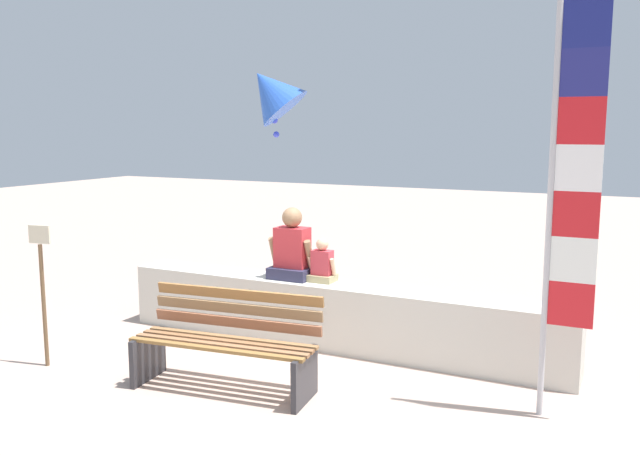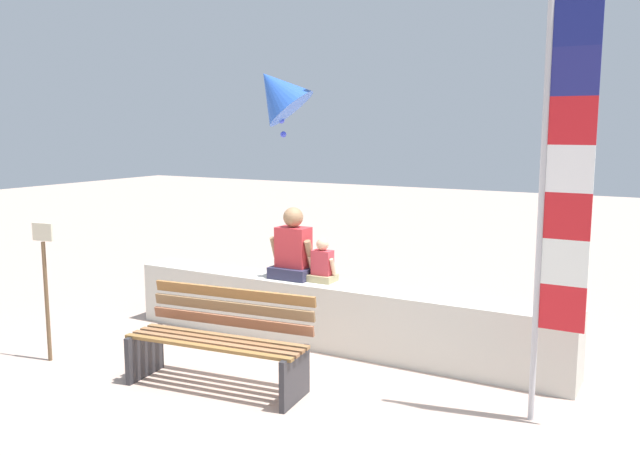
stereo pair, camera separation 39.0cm
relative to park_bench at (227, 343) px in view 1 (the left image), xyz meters
The scene contains 8 objects.
ground_plane 0.64m from the park_bench, 33.13° to the left, with size 40.00×40.00×0.00m, color tan.
seawall_ledge 1.54m from the park_bench, 74.93° to the left, with size 5.08×0.49×0.71m, color beige.
park_bench is the anchor object (origin of this frame).
person_adult 1.65m from the park_bench, 95.44° to the left, with size 0.52×0.38×0.80m.
person_child 1.62m from the park_bench, 81.51° to the left, with size 0.32×0.23×0.48m.
flag_banner 3.26m from the park_bench, 13.30° to the left, with size 0.40×0.05×3.35m.
kite_blue 3.55m from the park_bench, 110.84° to the left, with size 1.08×0.95×1.02m.
sign_post 2.03m from the park_bench, behind, with size 0.24×0.06×1.44m.
Camera 1 is at (2.98, -5.18, 2.39)m, focal length 37.52 mm.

